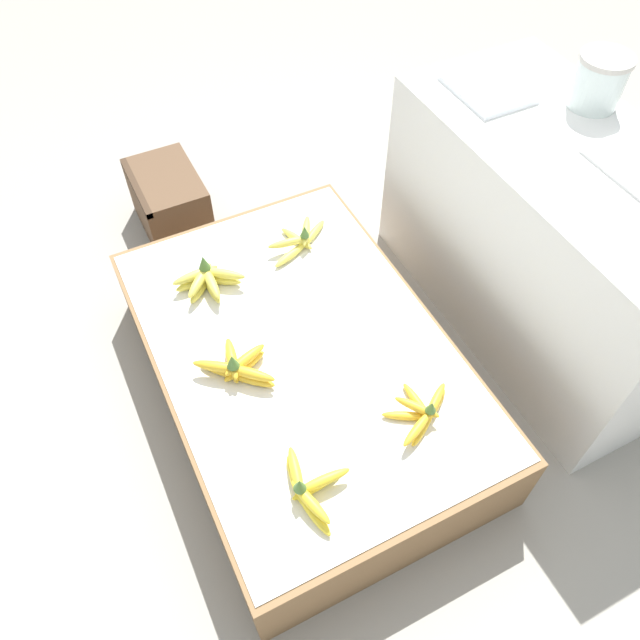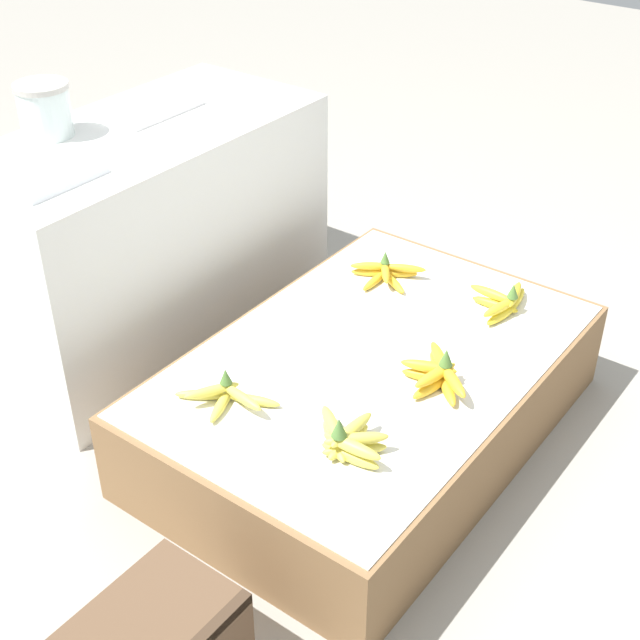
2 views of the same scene
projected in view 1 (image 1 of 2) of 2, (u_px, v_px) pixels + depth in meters
The scene contains 11 objects.
ground_plane at pixel (303, 394), 2.07m from camera, with size 10.00×10.00×0.00m, color gray.
display_platform at pixel (302, 372), 1.96m from camera, with size 1.26×0.83×0.27m.
back_vendor_table at pixel (550, 242), 2.02m from camera, with size 1.17×0.55×0.70m.
wooden_crate at pixel (170, 202), 2.47m from camera, with size 0.36×0.24×0.25m.
banana_bunch_front_left at pixel (207, 279), 1.98m from camera, with size 0.17×0.23×0.11m.
banana_bunch_front_midleft at pixel (237, 367), 1.77m from camera, with size 0.21×0.22×0.11m.
banana_bunch_front_midright at pixel (309, 488), 1.55m from camera, with size 0.25×0.16×0.10m.
banana_bunch_middle_left at pixel (300, 239), 2.10m from camera, with size 0.17×0.25×0.09m.
banana_bunch_middle_midright at pixel (422, 412), 1.69m from camera, with size 0.19×0.21×0.09m.
glass_jar at pixel (599, 81), 1.83m from camera, with size 0.16×0.16×0.16m.
foam_tray_dark at pixel (488, 89), 1.93m from camera, with size 0.26×0.20×0.02m.
Camera 1 is at (0.99, -0.43, 1.78)m, focal length 35.00 mm.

